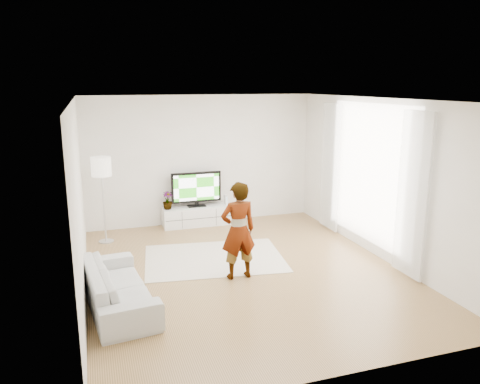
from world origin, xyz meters
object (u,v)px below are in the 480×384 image
object	(u,v)px
rug	(214,258)
sofa	(118,286)
television	(196,188)
media_console	(197,216)
player	(238,230)
floor_lamp	(101,170)

from	to	relation	value
rug	sofa	distance (m)	2.20
television	rug	bearing A→B (deg)	-94.44
media_console	television	xyz separation A→B (m)	(0.00, 0.03, 0.62)
rug	television	bearing A→B (deg)	85.56
sofa	media_console	bearing A→B (deg)	-35.99
rug	player	xyz separation A→B (m)	(0.15, -0.92, 0.79)
player	floor_lamp	size ratio (longest dim) A/B	0.93
player	floor_lamp	bearing A→B (deg)	-54.64
media_console	floor_lamp	distance (m)	2.36
media_console	player	distance (m)	3.03
media_console	player	size ratio (longest dim) A/B	0.96
rug	floor_lamp	world-z (taller)	floor_lamp
media_console	sofa	world-z (taller)	sofa
television	floor_lamp	distance (m)	2.11
television	floor_lamp	xyz separation A→B (m)	(-1.95, -0.55, 0.60)
rug	floor_lamp	size ratio (longest dim) A/B	1.43
floor_lamp	player	bearing A→B (deg)	-51.52
player	floor_lamp	xyz separation A→B (m)	(-1.94, 2.44, 0.63)
rug	player	size ratio (longest dim) A/B	1.54
media_console	rug	distance (m)	2.07
player	floor_lamp	distance (m)	3.19
media_console	sofa	size ratio (longest dim) A/B	0.74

